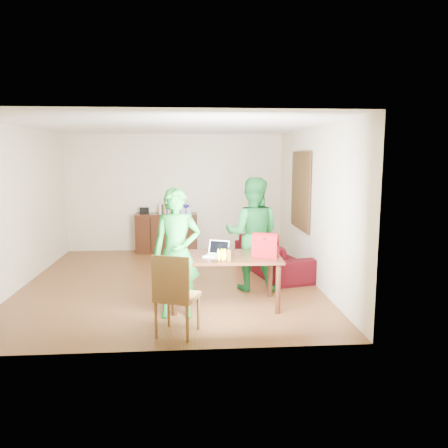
{
  "coord_description": "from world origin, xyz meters",
  "views": [
    {
      "loc": [
        0.38,
        -7.49,
        2.19
      ],
      "look_at": [
        0.86,
        -1.07,
        1.2
      ],
      "focal_mm": 35.0,
      "sensor_mm": 36.0,
      "label": 1
    }
  ],
  "objects": [
    {
      "name": "room",
      "position": [
        0.01,
        0.13,
        1.31
      ],
      "size": [
        5.2,
        5.7,
        2.9
      ],
      "color": "#432110",
      "rests_on": "ground"
    },
    {
      "name": "person_near",
      "position": [
        0.17,
        -1.66,
        0.89
      ],
      "size": [
        0.65,
        0.43,
        1.78
      ],
      "primitive_type": "imported",
      "rotation": [
        0.0,
        0.0,
        -0.01
      ],
      "color": "#166321",
      "rests_on": "ground"
    },
    {
      "name": "bottle",
      "position": [
        0.89,
        -1.6,
        0.85
      ],
      "size": [
        0.08,
        0.08,
        0.18
      ],
      "primitive_type": "cylinder",
      "rotation": [
        0.0,
        0.0,
        -0.29
      ],
      "color": "brown",
      "rests_on": "table"
    },
    {
      "name": "person_far",
      "position": [
        1.37,
        -0.49,
        0.93
      ],
      "size": [
        1.03,
        0.88,
        1.86
      ],
      "primitive_type": "imported",
      "rotation": [
        0.0,
        0.0,
        2.93
      ],
      "color": "#135822",
      "rests_on": "ground"
    },
    {
      "name": "red_bag",
      "position": [
        1.44,
        -1.36,
        0.89
      ],
      "size": [
        0.42,
        0.33,
        0.27
      ],
      "primitive_type": "cube",
      "rotation": [
        0.0,
        0.0,
        -0.36
      ],
      "color": "maroon",
      "rests_on": "table"
    },
    {
      "name": "table",
      "position": [
        0.86,
        -1.27,
        0.66
      ],
      "size": [
        1.65,
        0.96,
        0.76
      ],
      "rotation": [
        0.0,
        0.0,
        -0.03
      ],
      "color": "black",
      "rests_on": "ground"
    },
    {
      "name": "laptop",
      "position": [
        0.72,
        -1.33,
        0.8
      ],
      "size": [
        0.37,
        0.33,
        0.22
      ],
      "rotation": [
        0.0,
        0.0,
        -0.42
      ],
      "color": "white",
      "rests_on": "table"
    },
    {
      "name": "chair",
      "position": [
        0.19,
        -2.3,
        0.3
      ],
      "size": [
        0.6,
        0.59,
        1.04
      ],
      "rotation": [
        0.0,
        0.0,
        -0.36
      ],
      "color": "brown",
      "rests_on": "ground"
    },
    {
      "name": "bananas",
      "position": [
        0.79,
        -1.58,
        0.79
      ],
      "size": [
        0.18,
        0.13,
        0.07
      ],
      "primitive_type": null,
      "rotation": [
        0.0,
        0.0,
        0.09
      ],
      "color": "yellow",
      "rests_on": "table"
    },
    {
      "name": "sofa",
      "position": [
        1.95,
        0.59,
        0.32
      ],
      "size": [
        1.33,
        2.31,
        0.63
      ],
      "primitive_type": "imported",
      "rotation": [
        0.0,
        0.0,
        1.81
      ],
      "color": "#3E080E",
      "rests_on": "ground"
    }
  ]
}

